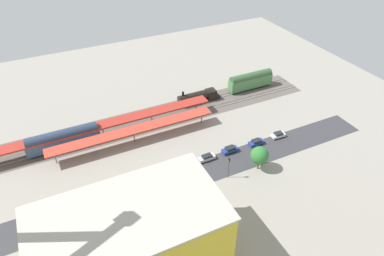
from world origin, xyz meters
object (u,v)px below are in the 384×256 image
freight_coach_far (63,139)px  traffic_light (229,165)px  street_tree_2 (180,185)px  parked_car_0 (278,135)px  parked_car_3 (207,158)px  box_truck_2 (51,234)px  street_tree_1 (134,192)px  passenger_coach (251,80)px  parked_car_4 (180,166)px  parked_car_2 (230,150)px  platform_canopy_near (133,130)px  platform_canopy_far (102,125)px  parked_car_1 (256,142)px  street_tree_3 (260,155)px  construction_building (132,244)px  locomotive (199,97)px  street_tree_4 (129,194)px  street_tree_0 (142,195)px  box_truck_1 (115,214)px  box_truck_0 (80,224)px

freight_coach_far → traffic_light: bearing=139.2°
street_tree_2 → parked_car_0: bearing=-165.5°
parked_car_3 → box_truck_2: box_truck_2 is taller
box_truck_2 → street_tree_1: size_ratio=1.06×
passenger_coach → freight_coach_far: bearing=4.5°
parked_car_4 → street_tree_2: street_tree_2 is taller
parked_car_2 → parked_car_4: (15.10, -0.06, -0.06)m
platform_canopy_near → traffic_light: (-16.49, 24.21, 0.21)m
platform_canopy_far → street_tree_1: bearing=89.7°
parked_car_1 → street_tree_3: street_tree_3 is taller
construction_building → street_tree_2: size_ratio=4.74×
parked_car_2 → street_tree_1: size_ratio=0.54×
locomotive → street_tree_4: bearing=44.8°
parked_car_2 → street_tree_4: (30.72, 7.75, 4.48)m
street_tree_0 → street_tree_3: street_tree_0 is taller
box_truck_1 → street_tree_3: 37.81m
box_truck_2 → street_tree_0: street_tree_0 is taller
parked_car_4 → traffic_light: 13.14m
box_truck_1 → freight_coach_far: bearing=-79.3°
street_tree_4 → freight_coach_far: bearing=-72.0°
freight_coach_far → parked_car_1: 53.63m
parked_car_1 → parked_car_0: bearing=-179.9°
box_truck_0 → street_tree_0: (-14.06, 0.60, 2.87)m
box_truck_2 → street_tree_2: (-28.49, 1.58, 2.88)m
platform_canopy_far → box_truck_0: platform_canopy_far is taller
construction_building → freight_coach_far: bearing=-81.9°
parked_car_0 → box_truck_1: 51.26m
parked_car_0 → parked_car_4: parked_car_0 is taller
parked_car_1 → street_tree_1: bearing=11.0°
parked_car_2 → construction_building: construction_building is taller
street_tree_4 → street_tree_3: bearing=178.2°
street_tree_4 → parked_car_0: bearing=-171.0°
parked_car_4 → passenger_coach: bearing=-145.8°
street_tree_2 → street_tree_4: (11.43, -1.79, 0.76)m
platform_canopy_far → parked_car_3: (-22.14, 22.21, -3.27)m
locomotive → street_tree_1: (33.73, 34.77, 3.77)m
parked_car_2 → construction_building: (34.31, 22.08, 7.26)m
parked_car_1 → parked_car_4: parked_car_4 is taller
parked_car_2 → passenger_coach: bearing=-132.2°
parked_car_0 → street_tree_2: bearing=14.5°
parked_car_2 → traffic_light: bearing=56.1°
street_tree_0 → street_tree_4: 3.00m
parked_car_4 → box_truck_0: bearing=16.5°
box_truck_2 → street_tree_3: size_ratio=1.30×
passenger_coach → street_tree_1: size_ratio=1.99×
box_truck_0 → street_tree_4: 11.84m
construction_building → street_tree_2: bearing=-139.8°
parked_car_1 → parked_car_2: (8.43, -0.39, 0.07)m
passenger_coach → street_tree_3: 41.67m
freight_coach_far → street_tree_0: street_tree_0 is taller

